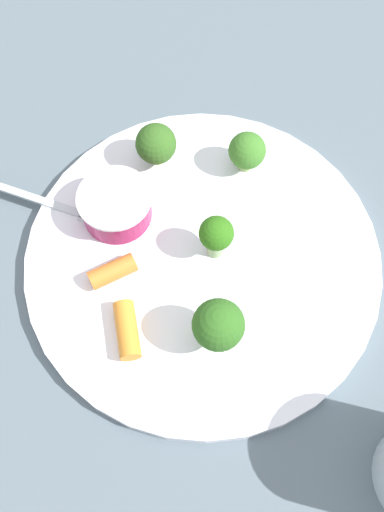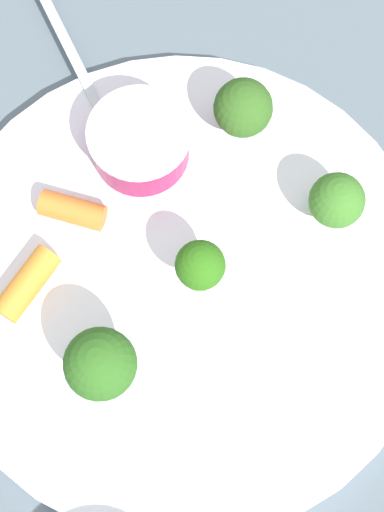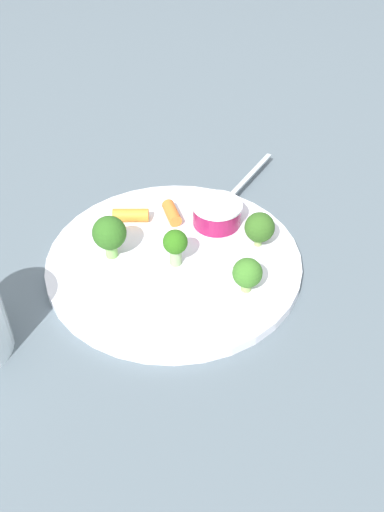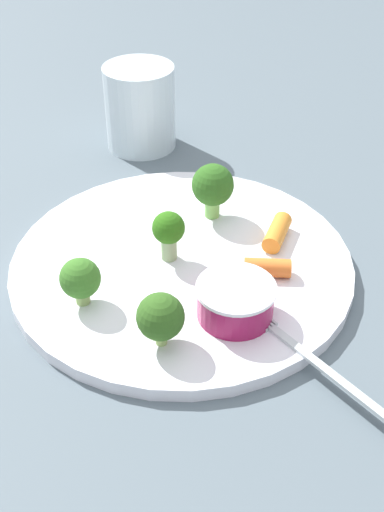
{
  "view_description": "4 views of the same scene",
  "coord_description": "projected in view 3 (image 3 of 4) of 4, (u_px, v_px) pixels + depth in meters",
  "views": [
    {
      "loc": [
        -0.19,
        0.09,
        0.45
      ],
      "look_at": [
        0.0,
        0.01,
        0.02
      ],
      "focal_mm": 40.27,
      "sensor_mm": 36.0,
      "label": 1
    },
    {
      "loc": [
        -0.12,
        -0.05,
        0.46
      ],
      "look_at": [
        0.01,
        -0.0,
        0.03
      ],
      "focal_mm": 54.92,
      "sensor_mm": 36.0,
      "label": 2
    },
    {
      "loc": [
        -0.09,
        -0.48,
        0.44
      ],
      "look_at": [
        0.02,
        -0.02,
        0.03
      ],
      "focal_mm": 39.01,
      "sensor_mm": 36.0,
      "label": 3
    },
    {
      "loc": [
        0.44,
        0.07,
        0.36
      ],
      "look_at": [
        0.01,
        0.01,
        0.02
      ],
      "focal_mm": 45.39,
      "sensor_mm": 36.0,
      "label": 4
    }
  ],
  "objects": [
    {
      "name": "broccoli_floret_0",
      "position": [
        172.0,
        245.0,
        0.62
      ],
      "size": [
        0.03,
        0.03,
        0.05
      ],
      "color": "#8CA974",
      "rests_on": "plate"
    },
    {
      "name": "broccoli_floret_1",
      "position": [
        109.0,
        234.0,
        0.63
      ],
      "size": [
        0.04,
        0.04,
        0.05
      ],
      "color": "#80C25D",
      "rests_on": "plate"
    },
    {
      "name": "fork",
      "position": [
        240.0,
        185.0,
        0.76
      ],
      "size": [
        0.13,
        0.14,
        0.0
      ],
      "color": "silver",
      "rests_on": "plate"
    },
    {
      "name": "ground_plane",
      "position": [
        174.0,
        265.0,
        0.66
      ],
      "size": [
        2.4,
        2.4,
        0.0
      ],
      "primitive_type": "plane",
      "color": "#526169"
    },
    {
      "name": "sauce_cup",
      "position": [
        217.0,
        214.0,
        0.69
      ],
      "size": [
        0.06,
        0.06,
        0.03
      ],
      "color": "maroon",
      "rests_on": "plate"
    },
    {
      "name": "broccoli_floret_3",
      "position": [
        247.0,
        273.0,
        0.6
      ],
      "size": [
        0.03,
        0.03,
        0.04
      ],
      "color": "#8CAD5E",
      "rests_on": "plate"
    },
    {
      "name": "carrot_stick_1",
      "position": [
        172.0,
        213.0,
        0.7
      ],
      "size": [
        0.02,
        0.04,
        0.02
      ],
      "primitive_type": "cylinder",
      "rotation": [
        1.57,
        0.0,
        0.07
      ],
      "color": "orange",
      "rests_on": "plate"
    },
    {
      "name": "plate",
      "position": [
        174.0,
        261.0,
        0.66
      ],
      "size": [
        0.3,
        0.3,
        0.01
      ],
      "primitive_type": "cylinder",
      "color": "white",
      "rests_on": "ground_plane"
    },
    {
      "name": "broccoli_floret_2",
      "position": [
        260.0,
        229.0,
        0.65
      ],
      "size": [
        0.04,
        0.04,
        0.04
      ],
      "color": "#9BBC65",
      "rests_on": "plate"
    },
    {
      "name": "carrot_stick_0",
      "position": [
        131.0,
        215.0,
        0.7
      ],
      "size": [
        0.05,
        0.03,
        0.02
      ],
      "primitive_type": "cylinder",
      "rotation": [
        1.57,
        0.0,
        1.35
      ],
      "color": "orange",
      "rests_on": "plate"
    }
  ]
}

